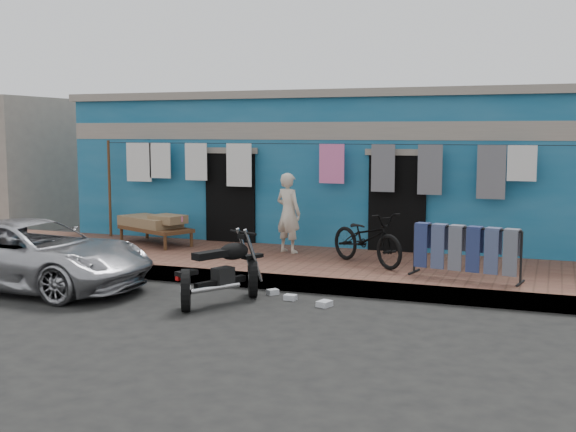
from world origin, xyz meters
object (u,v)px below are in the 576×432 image
(seated_person, at_px, (288,213))
(motorcycle, at_px, (220,269))
(car, at_px, (32,253))
(jeans_rack, at_px, (466,251))
(bicycle, at_px, (367,232))
(charpoy, at_px, (155,230))

(seated_person, height_order, motorcycle, seated_person)
(car, bearing_deg, jeans_rack, -72.55)
(seated_person, bearing_deg, car, 67.53)
(bicycle, bearing_deg, seated_person, 103.41)
(car, xyz_separation_m, jeans_rack, (6.63, 2.03, 0.10))
(bicycle, bearing_deg, motorcycle, -176.43)
(bicycle, distance_m, motorcycle, 3.01)
(seated_person, bearing_deg, motorcycle, 113.43)
(bicycle, bearing_deg, jeans_rack, -74.48)
(car, distance_m, bicycle, 5.57)
(car, height_order, charpoy, car)
(jeans_rack, bearing_deg, car, -162.94)
(motorcycle, distance_m, jeans_rack, 3.83)
(jeans_rack, bearing_deg, seated_person, 159.11)
(car, height_order, bicycle, bicycle)
(charpoy, height_order, jeans_rack, jeans_rack)
(car, relative_size, jeans_rack, 2.24)
(bicycle, relative_size, jeans_rack, 0.96)
(car, relative_size, seated_person, 2.69)
(seated_person, xyz_separation_m, motorcycle, (0.13, -3.23, -0.49))
(charpoy, relative_size, jeans_rack, 1.07)
(bicycle, distance_m, jeans_rack, 1.85)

